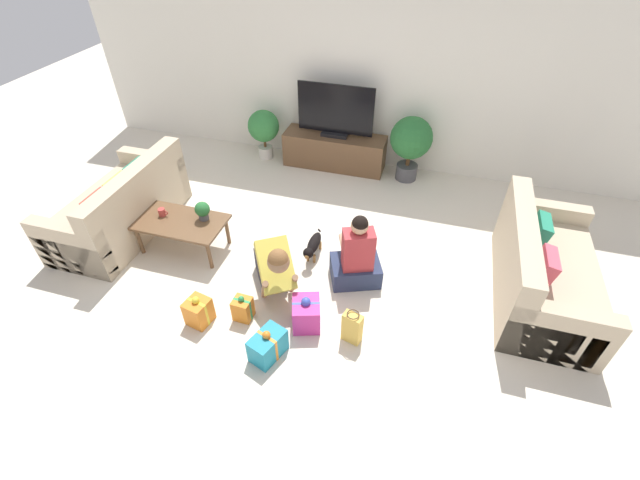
{
  "coord_description": "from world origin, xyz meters",
  "views": [
    {
      "loc": [
        1.11,
        -3.25,
        3.38
      ],
      "look_at": [
        0.13,
        0.06,
        0.45
      ],
      "focal_mm": 24.0,
      "sensor_mm": 36.0,
      "label": 1
    }
  ],
  "objects_px": {
    "person_sitting": "(357,259)",
    "gift_box_a": "(268,345)",
    "tv_console": "(334,151)",
    "potted_plant_back_left": "(264,128)",
    "potted_plant_back_right": "(411,141)",
    "gift_box_b": "(199,311)",
    "sofa_right": "(542,272)",
    "person_kneeling": "(274,267)",
    "coffee_table": "(181,224)",
    "gift_box_d": "(306,313)",
    "dog": "(313,246)",
    "tabletop_plant": "(202,210)",
    "gift_box_c": "(243,309)",
    "sofa_left": "(122,208)",
    "mug": "(162,212)",
    "tv": "(335,113)",
    "gift_bag_a": "(352,327)"
  },
  "relations": [
    {
      "from": "coffee_table",
      "to": "person_kneeling",
      "type": "height_order",
      "value": "person_kneeling"
    },
    {
      "from": "tv",
      "to": "mug",
      "type": "distance_m",
      "value": 2.75
    },
    {
      "from": "potted_plant_back_right",
      "to": "gift_box_d",
      "type": "bearing_deg",
      "value": -100.86
    },
    {
      "from": "tv_console",
      "to": "mug",
      "type": "relative_size",
      "value": 12.55
    },
    {
      "from": "sofa_left",
      "to": "gift_box_b",
      "type": "height_order",
      "value": "sofa_left"
    },
    {
      "from": "tabletop_plant",
      "to": "potted_plant_back_right",
      "type": "bearing_deg",
      "value": 46.79
    },
    {
      "from": "person_kneeling",
      "to": "gift_bag_a",
      "type": "relative_size",
      "value": 2.25
    },
    {
      "from": "potted_plant_back_left",
      "to": "gift_box_a",
      "type": "height_order",
      "value": "potted_plant_back_left"
    },
    {
      "from": "gift_box_b",
      "to": "sofa_right",
      "type": "bearing_deg",
      "value": 22.58
    },
    {
      "from": "tv_console",
      "to": "gift_box_a",
      "type": "height_order",
      "value": "tv_console"
    },
    {
      "from": "gift_box_d",
      "to": "tabletop_plant",
      "type": "height_order",
      "value": "tabletop_plant"
    },
    {
      "from": "potted_plant_back_left",
      "to": "sofa_right",
      "type": "bearing_deg",
      "value": -26.71
    },
    {
      "from": "dog",
      "to": "gift_box_c",
      "type": "xyz_separation_m",
      "value": [
        -0.4,
        -1.05,
        -0.05
      ]
    },
    {
      "from": "potted_plant_back_right",
      "to": "dog",
      "type": "bearing_deg",
      "value": -111.39
    },
    {
      "from": "person_kneeling",
      "to": "tabletop_plant",
      "type": "height_order",
      "value": "person_kneeling"
    },
    {
      "from": "potted_plant_back_left",
      "to": "gift_box_d",
      "type": "distance_m",
      "value": 3.42
    },
    {
      "from": "gift_box_b",
      "to": "potted_plant_back_left",
      "type": "bearing_deg",
      "value": 100.62
    },
    {
      "from": "person_sitting",
      "to": "gift_box_d",
      "type": "bearing_deg",
      "value": 44.01
    },
    {
      "from": "person_kneeling",
      "to": "person_sitting",
      "type": "height_order",
      "value": "person_sitting"
    },
    {
      "from": "dog",
      "to": "gift_box_c",
      "type": "distance_m",
      "value": 1.12
    },
    {
      "from": "sofa_right",
      "to": "gift_box_d",
      "type": "distance_m",
      "value": 2.43
    },
    {
      "from": "tv_console",
      "to": "person_sitting",
      "type": "bearing_deg",
      "value": -69.64
    },
    {
      "from": "sofa_left",
      "to": "coffee_table",
      "type": "relative_size",
      "value": 1.74
    },
    {
      "from": "dog",
      "to": "tabletop_plant",
      "type": "relative_size",
      "value": 2.42
    },
    {
      "from": "person_kneeling",
      "to": "potted_plant_back_left",
      "type": "bearing_deg",
      "value": 80.59
    },
    {
      "from": "coffee_table",
      "to": "potted_plant_back_right",
      "type": "bearing_deg",
      "value": 45.04
    },
    {
      "from": "sofa_right",
      "to": "potted_plant_back_left",
      "type": "bearing_deg",
      "value": 63.29
    },
    {
      "from": "person_sitting",
      "to": "gift_box_a",
      "type": "bearing_deg",
      "value": 42.9
    },
    {
      "from": "sofa_left",
      "to": "potted_plant_back_right",
      "type": "bearing_deg",
      "value": 124.3
    },
    {
      "from": "dog",
      "to": "person_kneeling",
      "type": "bearing_deg",
      "value": -108.67
    },
    {
      "from": "person_kneeling",
      "to": "gift_box_d",
      "type": "height_order",
      "value": "person_kneeling"
    },
    {
      "from": "tv_console",
      "to": "mug",
      "type": "height_order",
      "value": "tv_console"
    },
    {
      "from": "sofa_left",
      "to": "person_sitting",
      "type": "height_order",
      "value": "person_sitting"
    },
    {
      "from": "tv_console",
      "to": "potted_plant_back_left",
      "type": "distance_m",
      "value": 1.13
    },
    {
      "from": "person_sitting",
      "to": "gift_box_a",
      "type": "height_order",
      "value": "person_sitting"
    },
    {
      "from": "tv",
      "to": "potted_plant_back_right",
      "type": "height_order",
      "value": "tv"
    },
    {
      "from": "potted_plant_back_right",
      "to": "gift_box_b",
      "type": "height_order",
      "value": "potted_plant_back_right"
    },
    {
      "from": "gift_box_b",
      "to": "gift_bag_a",
      "type": "bearing_deg",
      "value": 7.87
    },
    {
      "from": "dog",
      "to": "gift_box_d",
      "type": "distance_m",
      "value": 0.98
    },
    {
      "from": "sofa_right",
      "to": "gift_box_b",
      "type": "height_order",
      "value": "sofa_right"
    },
    {
      "from": "gift_bag_a",
      "to": "mug",
      "type": "height_order",
      "value": "mug"
    },
    {
      "from": "coffee_table",
      "to": "tv",
      "type": "bearing_deg",
      "value": 63.07
    },
    {
      "from": "person_kneeling",
      "to": "tv_console",
      "type": "bearing_deg",
      "value": 58.39
    },
    {
      "from": "gift_box_c",
      "to": "sofa_left",
      "type": "bearing_deg",
      "value": 155.43
    },
    {
      "from": "sofa_right",
      "to": "gift_box_c",
      "type": "relative_size",
      "value": 5.86
    },
    {
      "from": "coffee_table",
      "to": "potted_plant_back_left",
      "type": "height_order",
      "value": "potted_plant_back_left"
    },
    {
      "from": "sofa_right",
      "to": "coffee_table",
      "type": "height_order",
      "value": "sofa_right"
    },
    {
      "from": "potted_plant_back_left",
      "to": "gift_bag_a",
      "type": "xyz_separation_m",
      "value": [
        2.1,
        -3.05,
        -0.32
      ]
    },
    {
      "from": "coffee_table",
      "to": "person_kneeling",
      "type": "bearing_deg",
      "value": -15.92
    },
    {
      "from": "potted_plant_back_right",
      "to": "gift_box_b",
      "type": "bearing_deg",
      "value": -116.14
    }
  ]
}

